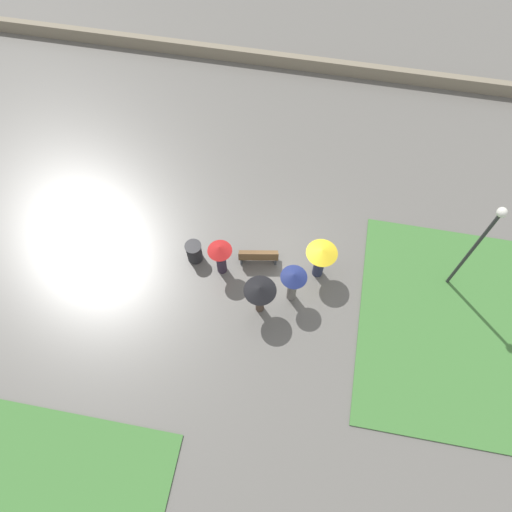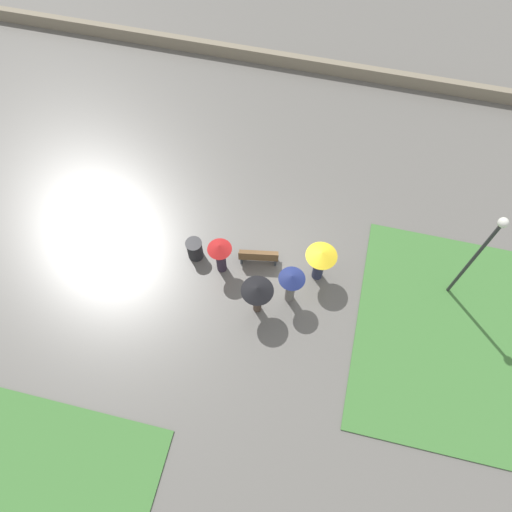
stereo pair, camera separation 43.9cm
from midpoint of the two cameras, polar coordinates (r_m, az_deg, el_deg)
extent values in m
plane|color=#66635E|center=(19.58, 4.39, -0.54)|extent=(90.00, 90.00, 0.00)
cube|color=#427A38|center=(19.95, 24.51, -8.97)|extent=(8.64, 8.23, 0.06)
cube|color=gray|center=(26.07, 9.29, 20.46)|extent=(45.00, 0.35, 0.68)
cube|color=brown|center=(19.15, 0.96, 0.05)|extent=(1.57, 0.68, 0.05)
cube|color=brown|center=(18.85, 0.94, -0.08)|extent=(1.50, 0.31, 0.45)
cube|color=#383D42|center=(19.36, 2.90, -0.37)|extent=(0.14, 0.39, 0.40)
cube|color=#383D42|center=(19.37, -1.00, -0.17)|extent=(0.14, 0.39, 0.40)
cylinder|color=#2D2D30|center=(18.43, 23.96, -0.64)|extent=(0.12, 0.12, 4.71)
sphere|color=white|center=(16.46, 27.10, 3.41)|extent=(0.32, 0.32, 0.32)
cylinder|color=#232326|center=(19.34, -6.35, 0.72)|extent=(0.59, 0.59, 0.94)
cylinder|color=black|center=(18.92, -6.50, 1.43)|extent=(0.64, 0.64, 0.03)
cylinder|color=#47382D|center=(18.18, 0.84, -5.39)|extent=(0.41, 0.41, 1.08)
sphere|color=beige|center=(17.59, 0.87, -4.58)|extent=(0.20, 0.20, 0.20)
cylinder|color=#4C4C4F|center=(17.33, 0.88, -4.22)|extent=(0.02, 0.02, 0.35)
cone|color=black|center=(17.06, 0.89, -3.81)|extent=(1.15, 1.15, 0.24)
cylinder|color=slate|center=(18.39, 4.59, -4.12)|extent=(0.45, 0.45, 1.12)
sphere|color=beige|center=(17.78, 4.74, -3.25)|extent=(0.22, 0.22, 0.22)
cylinder|color=#4C4C4F|center=(17.53, 4.81, -2.85)|extent=(0.02, 0.02, 0.35)
cone|color=navy|center=(17.27, 4.88, -2.46)|extent=(0.95, 0.95, 0.21)
cylinder|color=#282D47|center=(18.93, 7.78, -1.52)|extent=(0.56, 0.56, 1.07)
sphere|color=tan|center=(18.38, 8.01, -0.63)|extent=(0.19, 0.19, 0.19)
cylinder|color=#4C4C4F|center=(18.14, 8.12, -0.24)|extent=(0.02, 0.02, 0.35)
cone|color=gold|center=(17.88, 8.24, 0.21)|extent=(1.15, 1.15, 0.25)
cylinder|color=#2D2333|center=(18.97, -3.32, -0.75)|extent=(0.47, 0.47, 0.98)
sphere|color=beige|center=(18.44, -3.42, 0.10)|extent=(0.22, 0.22, 0.22)
cylinder|color=#4C4C4F|center=(18.20, -3.46, 0.52)|extent=(0.02, 0.02, 0.35)
cone|color=red|center=(17.92, -3.52, 1.00)|extent=(0.90, 0.90, 0.27)
camera|label=1|loc=(0.22, -89.33, 1.25)|focal=35.00mm
camera|label=2|loc=(0.22, 90.67, -1.25)|focal=35.00mm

